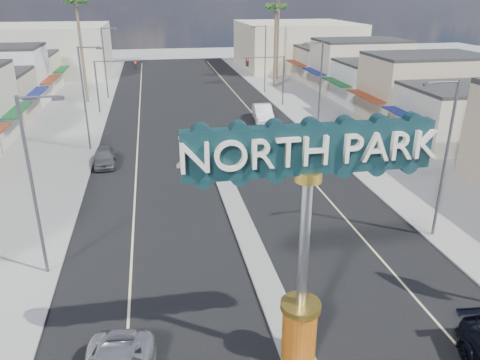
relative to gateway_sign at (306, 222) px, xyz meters
name	(u,v)px	position (x,y,z in m)	size (l,w,h in m)	color
ground	(209,144)	(0.00, 28.02, -5.93)	(160.00, 160.00, 0.00)	gray
road	(209,144)	(0.00, 28.02, -5.92)	(20.00, 120.00, 0.01)	black
median_island	(240,219)	(0.00, 12.02, -5.85)	(1.30, 30.00, 0.16)	gray
sidewalk_left	(51,152)	(-14.00, 28.02, -5.87)	(8.00, 120.00, 0.12)	gray
sidewalk_right	(350,135)	(14.00, 28.02, -5.87)	(8.00, 120.00, 0.12)	gray
storefront_row_right	(386,79)	(24.00, 41.02, -2.93)	(12.00, 42.00, 6.00)	#B7B29E
backdrop_far_left	(47,50)	(-22.00, 73.02, -1.93)	(20.00, 20.00, 8.00)	#B7B29E
backdrop_far_right	(296,45)	(22.00, 73.02, -1.93)	(20.00, 20.00, 8.00)	beige
gateway_sign	(306,222)	(0.00, 0.00, 0.00)	(8.20, 1.50, 9.15)	#B1370D
traffic_signal_left	(112,76)	(-9.18, 42.02, -1.65)	(5.09, 0.45, 6.00)	#47474C
traffic_signal_right	(269,71)	(9.18, 42.02, -1.65)	(5.09, 0.45, 6.00)	#47474C
streetlight_l_near	(35,180)	(-10.43, 8.02, -0.86)	(2.03, 0.22, 9.00)	#47474C
streetlight_l_mid	(86,94)	(-10.43, 28.02, -0.86)	(2.03, 0.22, 9.00)	#47474C
streetlight_l_far	(106,60)	(-10.43, 50.02, -0.86)	(2.03, 0.22, 9.00)	#47474C
streetlight_r_near	(444,153)	(10.43, 8.02, -0.86)	(2.03, 0.22, 9.00)	#47474C
streetlight_r_mid	(319,85)	(10.43, 28.02, -0.86)	(2.03, 0.22, 9.00)	#47474C
streetlight_r_far	(264,56)	(10.43, 50.02, -0.86)	(2.03, 0.22, 9.00)	#47474C
palm_left_far	(76,7)	(-13.00, 48.02, 5.57)	(2.60, 2.60, 13.10)	brown
palm_right_mid	(276,11)	(13.00, 54.02, 4.67)	(2.60, 2.60, 12.10)	brown
car_parked_left	(105,157)	(-9.00, 23.84, -5.22)	(1.66, 4.13, 1.41)	#595A5E
car_parked_right	(263,113)	(6.87, 35.30, -5.05)	(1.86, 5.32, 1.75)	white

